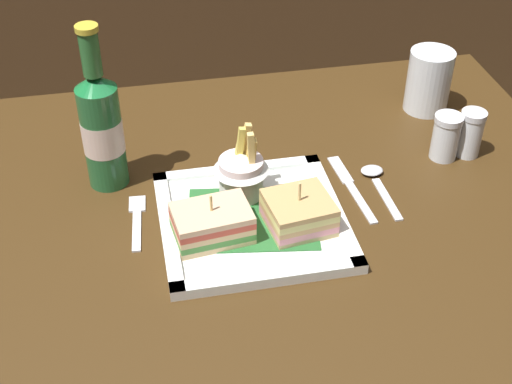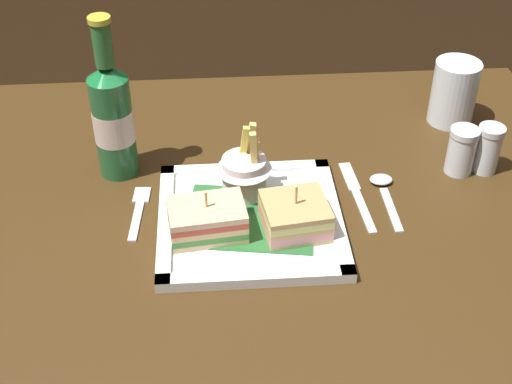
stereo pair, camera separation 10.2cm
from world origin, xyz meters
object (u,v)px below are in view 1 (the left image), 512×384
(beer_bottle, at_px, (102,127))
(pepper_shaker, at_px, (470,136))
(dining_table, at_px, (259,271))
(fries_cup, at_px, (241,170))
(sandwich_half_right, at_px, (299,213))
(salt_shaker, at_px, (445,139))
(sandwich_half_left, at_px, (212,223))
(fork, at_px, (137,219))
(square_plate, at_px, (252,221))
(spoon, at_px, (376,178))
(water_glass, at_px, (428,85))
(knife, at_px, (350,185))

(beer_bottle, xyz_separation_m, pepper_shaker, (0.57, -0.04, -0.06))
(dining_table, height_order, fries_cup, fries_cup)
(sandwich_half_right, height_order, salt_shaker, sandwich_half_right)
(sandwich_half_left, distance_m, fork, 0.13)
(square_plate, xyz_separation_m, fries_cup, (-0.00, 0.06, 0.05))
(fork, height_order, spoon, spoon)
(dining_table, relative_size, water_glass, 9.31)
(dining_table, bearing_deg, salt_shaker, 11.24)
(square_plate, distance_m, sandwich_half_right, 0.07)
(fries_cup, distance_m, spoon, 0.22)
(dining_table, xyz_separation_m, salt_shaker, (0.31, 0.06, 0.17))
(knife, height_order, salt_shaker, salt_shaker)
(fries_cup, bearing_deg, sandwich_half_right, -53.18)
(square_plate, relative_size, fries_cup, 2.30)
(fork, xyz_separation_m, pepper_shaker, (0.53, 0.06, 0.03))
(fork, bearing_deg, sandwich_half_right, -17.46)
(fries_cup, height_order, salt_shaker, fries_cup)
(sandwich_half_right, relative_size, fork, 0.80)
(dining_table, distance_m, knife, 0.20)
(sandwich_half_right, bearing_deg, knife, 39.71)
(knife, bearing_deg, fries_cup, 179.83)
(fries_cup, height_order, spoon, fries_cup)
(fries_cup, bearing_deg, knife, -0.17)
(sandwich_half_right, xyz_separation_m, spoon, (0.15, 0.09, -0.03))
(sandwich_half_right, xyz_separation_m, fork, (-0.22, 0.07, -0.03))
(beer_bottle, bearing_deg, dining_table, -25.04)
(sandwich_half_left, xyz_separation_m, knife, (0.22, 0.09, -0.03))
(sandwich_half_left, height_order, fries_cup, fries_cup)
(sandwich_half_left, distance_m, sandwich_half_right, 0.12)
(square_plate, height_order, pepper_shaker, pepper_shaker)
(water_glass, relative_size, spoon, 0.83)
(square_plate, height_order, spoon, square_plate)
(square_plate, xyz_separation_m, knife, (0.16, 0.06, -0.00))
(dining_table, xyz_separation_m, square_plate, (-0.02, -0.04, 0.14))
(water_glass, height_order, knife, water_glass)
(salt_shaker, bearing_deg, square_plate, -162.35)
(dining_table, relative_size, sandwich_half_left, 9.17)
(square_plate, relative_size, sandwich_half_left, 2.32)
(sandwich_half_right, xyz_separation_m, fries_cup, (-0.06, 0.09, 0.02))
(fork, bearing_deg, beer_bottle, 108.99)
(sandwich_half_left, distance_m, knife, 0.24)
(fries_cup, distance_m, beer_bottle, 0.21)
(fries_cup, bearing_deg, salt_shaker, 7.80)
(knife, bearing_deg, fork, -177.12)
(sandwich_half_left, xyz_separation_m, sandwich_half_right, (0.12, -0.00, -0.00))
(sandwich_half_right, relative_size, water_glass, 0.89)
(sandwich_half_left, bearing_deg, knife, 20.93)
(fries_cup, xyz_separation_m, beer_bottle, (-0.19, 0.08, 0.04))
(dining_table, xyz_separation_m, sandwich_half_right, (0.04, -0.07, 0.17))
(sandwich_half_left, distance_m, salt_shaker, 0.41)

